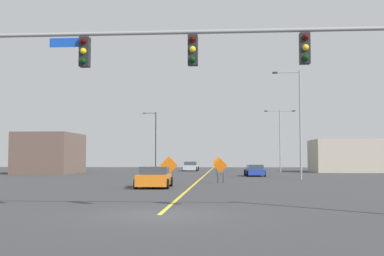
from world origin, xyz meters
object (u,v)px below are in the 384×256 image
construction_sign_right_lane (169,166)px  car_blue_distant (255,171)px  street_lamp_near_left (280,135)px  construction_sign_left_shoulder (218,163)px  street_lamp_near_right (298,119)px  construction_sign_left_lane (220,167)px  car_orange_passing (154,178)px  traffic_signal_assembly (251,61)px  car_silver_near (191,166)px  street_lamp_mid_right (155,138)px

construction_sign_right_lane → car_blue_distant: bearing=60.7°
street_lamp_near_left → car_blue_distant: size_ratio=1.96×
construction_sign_left_shoulder → construction_sign_right_lane: 16.47m
street_lamp_near_right → construction_sign_left_lane: size_ratio=5.13×
construction_sign_left_lane → car_blue_distant: construction_sign_left_lane is taller
street_lamp_near_left → car_orange_passing: (-12.02, -33.11, -4.35)m
car_blue_distant → construction_sign_right_lane: bearing=-119.3°
car_blue_distant → traffic_signal_assembly: bearing=-93.8°
car_blue_distant → construction_sign_left_lane: bearing=-104.5°
car_orange_passing → street_lamp_near_left: bearing=70.1°
construction_sign_left_shoulder → construction_sign_right_lane: construction_sign_left_shoulder is taller
construction_sign_right_lane → car_blue_distant: construction_sign_right_lane is taller
street_lamp_near_right → construction_sign_right_lane: bearing=-152.4°
construction_sign_right_lane → car_silver_near: size_ratio=0.53×
construction_sign_left_lane → street_lamp_near_left: bearing=74.1°
construction_sign_left_lane → car_orange_passing: construction_sign_left_lane is taller
construction_sign_right_lane → car_silver_near: bearing=91.1°
street_lamp_near_left → car_silver_near: size_ratio=2.16×
street_lamp_near_right → construction_sign_left_lane: 9.91m
traffic_signal_assembly → car_silver_near: (-5.88, 52.12, -4.58)m
car_blue_distant → car_silver_near: (-8.11, 18.49, 0.07)m
traffic_signal_assembly → street_lamp_near_left: 47.89m
street_lamp_near_right → car_silver_near: (-11.53, 26.13, -4.69)m
traffic_signal_assembly → street_lamp_near_right: bearing=77.7°
traffic_signal_assembly → construction_sign_left_lane: size_ratio=8.11×
construction_sign_right_lane → car_orange_passing: construction_sign_right_lane is taller
car_silver_near → construction_sign_left_lane: bearing=-81.7°
construction_sign_right_lane → construction_sign_left_lane: construction_sign_right_lane is taller
street_lamp_near_right → construction_sign_right_lane: street_lamp_near_right is taller
construction_sign_left_shoulder → car_blue_distant: (3.84, -2.73, -0.72)m
construction_sign_right_lane → car_orange_passing: bearing=-92.2°
construction_sign_left_lane → construction_sign_right_lane: bearing=178.5°
street_lamp_near_left → car_silver_near: bearing=159.4°
street_lamp_mid_right → construction_sign_left_shoulder: (10.78, -23.75, -3.87)m
construction_sign_left_shoulder → construction_sign_right_lane: (-3.64, -16.06, -0.04)m
street_lamp_near_left → construction_sign_left_shoulder: (-8.15, -11.08, -3.68)m
traffic_signal_assembly → street_lamp_mid_right: street_lamp_mid_right is taller
street_lamp_mid_right → street_lamp_near_right: 38.60m
street_lamp_near_left → street_lamp_near_right: 21.47m
street_lamp_mid_right → street_lamp_near_right: street_lamp_near_right is taller
street_lamp_near_left → street_lamp_mid_right: street_lamp_mid_right is taller
construction_sign_right_lane → construction_sign_left_lane: size_ratio=1.08×
construction_sign_right_lane → car_silver_near: 31.83m
traffic_signal_assembly → construction_sign_left_shoulder: (-1.61, 36.36, -3.92)m
street_lamp_mid_right → car_blue_distant: (14.62, -26.48, -4.59)m
construction_sign_left_lane → car_silver_near: size_ratio=0.49×
street_lamp_near_left → car_orange_passing: size_ratio=2.16×
street_lamp_near_left → street_lamp_mid_right: (-18.93, 12.67, 0.19)m
street_lamp_mid_right → construction_sign_right_lane: size_ratio=4.60×
car_blue_distant → car_orange_passing: car_orange_passing is taller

